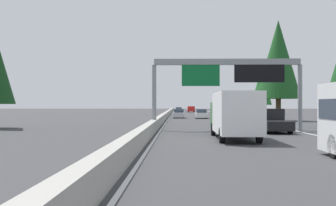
{
  "coord_description": "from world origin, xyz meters",
  "views": [
    {
      "loc": [
        -1.16,
        -1.71,
        2.2
      ],
      "look_at": [
        60.96,
        -0.25,
        2.42
      ],
      "focal_mm": 44.77,
      "sensor_mm": 36.0,
      "label": 1
    }
  ],
  "objects_px": {
    "sedan_mid_right": "(201,114)",
    "minivan_far_left": "(191,109)",
    "sign_gantry_overhead": "(229,73)",
    "conifer_right_mid": "(278,59)",
    "conifer_right_far": "(261,87)",
    "sedan_mid_center": "(179,114)",
    "pickup_far_center": "(272,121)",
    "sedan_mid_left": "(179,110)",
    "box_truck_far_right": "(234,114)"
  },
  "relations": [
    {
      "from": "sedan_mid_right",
      "to": "minivan_far_left",
      "type": "distance_m",
      "value": 53.64
    },
    {
      "from": "sedan_mid_right",
      "to": "sign_gantry_overhead",
      "type": "bearing_deg",
      "value": -178.78
    },
    {
      "from": "conifer_right_mid",
      "to": "conifer_right_far",
      "type": "xyz_separation_m",
      "value": [
        29.59,
        -3.61,
        -2.4
      ]
    },
    {
      "from": "conifer_right_far",
      "to": "sedan_mid_center",
      "type": "bearing_deg",
      "value": 136.98
    },
    {
      "from": "sign_gantry_overhead",
      "to": "conifer_right_mid",
      "type": "xyz_separation_m",
      "value": [
        21.06,
        -9.19,
        3.44
      ]
    },
    {
      "from": "sedan_mid_right",
      "to": "pickup_far_center",
      "type": "xyz_separation_m",
      "value": [
        -32.42,
        -3.82,
        0.23
      ]
    },
    {
      "from": "sedan_mid_left",
      "to": "minivan_far_left",
      "type": "bearing_deg",
      "value": -21.56
    },
    {
      "from": "box_truck_far_right",
      "to": "conifer_right_mid",
      "type": "distance_m",
      "value": 32.33
    },
    {
      "from": "sign_gantry_overhead",
      "to": "pickup_far_center",
      "type": "distance_m",
      "value": 5.37
    },
    {
      "from": "pickup_far_center",
      "to": "sedan_mid_center",
      "type": "bearing_deg",
      "value": 12.08
    },
    {
      "from": "conifer_right_mid",
      "to": "sign_gantry_overhead",
      "type": "bearing_deg",
      "value": 156.42
    },
    {
      "from": "minivan_far_left",
      "to": "sedan_mid_center",
      "type": "height_order",
      "value": "minivan_far_left"
    },
    {
      "from": "box_truck_far_right",
      "to": "sedan_mid_center",
      "type": "relative_size",
      "value": 1.93
    },
    {
      "from": "sedan_mid_right",
      "to": "minivan_far_left",
      "type": "height_order",
      "value": "minivan_far_left"
    },
    {
      "from": "sign_gantry_overhead",
      "to": "sedan_mid_left",
      "type": "relative_size",
      "value": 2.88
    },
    {
      "from": "minivan_far_left",
      "to": "pickup_far_center",
      "type": "relative_size",
      "value": 0.89
    },
    {
      "from": "sedan_mid_right",
      "to": "sedan_mid_center",
      "type": "relative_size",
      "value": 1.0
    },
    {
      "from": "sedan_mid_left",
      "to": "conifer_right_mid",
      "type": "height_order",
      "value": "conifer_right_mid"
    },
    {
      "from": "conifer_right_far",
      "to": "conifer_right_mid",
      "type": "bearing_deg",
      "value": 173.05
    },
    {
      "from": "box_truck_far_right",
      "to": "sedan_mid_center",
      "type": "bearing_deg",
      "value": 4.7
    },
    {
      "from": "sedan_mid_left",
      "to": "conifer_right_far",
      "type": "height_order",
      "value": "conifer_right_far"
    },
    {
      "from": "minivan_far_left",
      "to": "conifer_right_far",
      "type": "relative_size",
      "value": 0.52
    },
    {
      "from": "sedan_mid_center",
      "to": "conifer_right_far",
      "type": "xyz_separation_m",
      "value": [
        18.18,
        -16.97,
        5.19
      ]
    },
    {
      "from": "sign_gantry_overhead",
      "to": "sedan_mid_center",
      "type": "height_order",
      "value": "sign_gantry_overhead"
    },
    {
      "from": "sedan_mid_center",
      "to": "conifer_right_far",
      "type": "relative_size",
      "value": 0.46
    },
    {
      "from": "sign_gantry_overhead",
      "to": "minivan_far_left",
      "type": "height_order",
      "value": "sign_gantry_overhead"
    },
    {
      "from": "box_truck_far_right",
      "to": "sedan_mid_right",
      "type": "height_order",
      "value": "box_truck_far_right"
    },
    {
      "from": "sign_gantry_overhead",
      "to": "minivan_far_left",
      "type": "distance_m",
      "value": 84.28
    },
    {
      "from": "sedan_mid_left",
      "to": "pickup_far_center",
      "type": "relative_size",
      "value": 0.79
    },
    {
      "from": "pickup_far_center",
      "to": "box_truck_far_right",
      "type": "bearing_deg",
      "value": 150.97
    },
    {
      "from": "conifer_right_mid",
      "to": "sedan_mid_right",
      "type": "bearing_deg",
      "value": 46.02
    },
    {
      "from": "conifer_right_far",
      "to": "sedan_mid_left",
      "type": "bearing_deg",
      "value": 34.5
    },
    {
      "from": "sedan_mid_left",
      "to": "conifer_right_mid",
      "type": "xyz_separation_m",
      "value": [
        -54.16,
        -13.28,
        7.58
      ]
    },
    {
      "from": "box_truck_far_right",
      "to": "minivan_far_left",
      "type": "distance_m",
      "value": 93.17
    },
    {
      "from": "sign_gantry_overhead",
      "to": "conifer_right_mid",
      "type": "relative_size",
      "value": 0.93
    },
    {
      "from": "sedan_mid_right",
      "to": "sedan_mid_left",
      "type": "height_order",
      "value": "same"
    },
    {
      "from": "sign_gantry_overhead",
      "to": "box_truck_far_right",
      "type": "xyz_separation_m",
      "value": [
        -8.97,
        0.77,
        -3.21
      ]
    },
    {
      "from": "sedan_mid_right",
      "to": "pickup_far_center",
      "type": "distance_m",
      "value": 32.65
    },
    {
      "from": "minivan_far_left",
      "to": "sign_gantry_overhead",
      "type": "bearing_deg",
      "value": -179.63
    },
    {
      "from": "sign_gantry_overhead",
      "to": "conifer_right_far",
      "type": "distance_m",
      "value": 52.25
    },
    {
      "from": "minivan_far_left",
      "to": "pickup_far_center",
      "type": "distance_m",
      "value": 86.14
    },
    {
      "from": "sign_gantry_overhead",
      "to": "box_truck_far_right",
      "type": "relative_size",
      "value": 1.49
    },
    {
      "from": "sedan_mid_left",
      "to": "pickup_far_center",
      "type": "distance_m",
      "value": 77.43
    },
    {
      "from": "sign_gantry_overhead",
      "to": "conifer_right_far",
      "type": "bearing_deg",
      "value": -14.18
    },
    {
      "from": "conifer_right_mid",
      "to": "conifer_right_far",
      "type": "height_order",
      "value": "conifer_right_mid"
    },
    {
      "from": "pickup_far_center",
      "to": "sedan_mid_right",
      "type": "bearing_deg",
      "value": 6.73
    },
    {
      "from": "sedan_mid_left",
      "to": "minivan_far_left",
      "type": "height_order",
      "value": "minivan_far_left"
    },
    {
      "from": "sign_gantry_overhead",
      "to": "conifer_right_mid",
      "type": "bearing_deg",
      "value": -23.58
    },
    {
      "from": "sign_gantry_overhead",
      "to": "sedan_mid_center",
      "type": "distance_m",
      "value": 32.99
    },
    {
      "from": "sedan_mid_center",
      "to": "minivan_far_left",
      "type": "bearing_deg",
      "value": -4.01
    }
  ]
}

